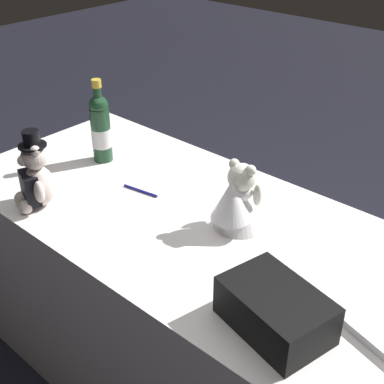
% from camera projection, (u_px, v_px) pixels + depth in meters
% --- Properties ---
extents(ground_plane, '(12.00, 12.00, 0.00)m').
position_uv_depth(ground_plane, '(192.00, 376.00, 2.19)').
color(ground_plane, black).
extents(reception_table, '(1.83, 0.84, 0.79)m').
position_uv_depth(reception_table, '(192.00, 305.00, 1.99)').
color(reception_table, white).
rests_on(reception_table, ground_plane).
extents(teddy_bear_groom, '(0.15, 0.15, 0.28)m').
position_uv_depth(teddy_bear_groom, '(35.00, 178.00, 1.80)').
color(teddy_bear_groom, beige).
rests_on(teddy_bear_groom, reception_table).
extents(teddy_bear_bride, '(0.18, 0.21, 0.23)m').
position_uv_depth(teddy_bear_bride, '(238.00, 200.00, 1.68)').
color(teddy_bear_bride, white).
rests_on(teddy_bear_bride, reception_table).
extents(champagne_bottle, '(0.08, 0.08, 0.34)m').
position_uv_depth(champagne_bottle, '(101.00, 127.00, 2.07)').
color(champagne_bottle, '#1B3F26').
rests_on(champagne_bottle, reception_table).
extents(signing_pen, '(0.15, 0.03, 0.01)m').
position_uv_depth(signing_pen, '(140.00, 190.00, 1.93)').
color(signing_pen, navy).
rests_on(signing_pen, reception_table).
extents(gift_case_black, '(0.31, 0.24, 0.12)m').
position_uv_depth(gift_case_black, '(275.00, 310.00, 1.32)').
color(gift_case_black, black).
rests_on(gift_case_black, reception_table).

